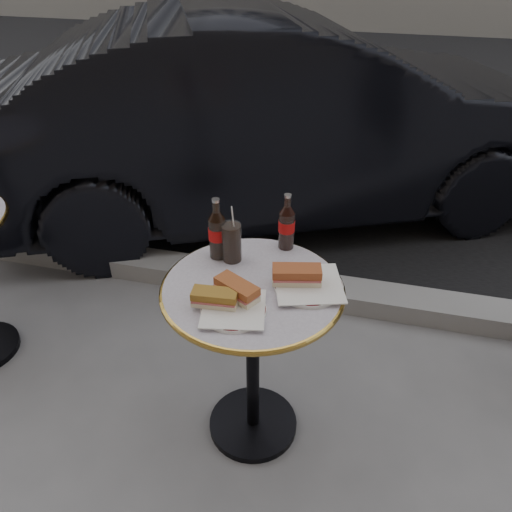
% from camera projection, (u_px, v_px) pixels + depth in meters
% --- Properties ---
extents(ground, '(80.00, 80.00, 0.00)m').
position_uv_depth(ground, '(253.00, 425.00, 2.08)').
color(ground, slate).
rests_on(ground, ground).
extents(asphalt_road, '(40.00, 8.00, 0.00)m').
position_uv_depth(asphalt_road, '(354.00, 92.00, 6.10)').
color(asphalt_road, black).
rests_on(asphalt_road, ground).
extents(curb, '(40.00, 0.20, 0.12)m').
position_uv_depth(curb, '(293.00, 288.00, 2.77)').
color(curb, gray).
rests_on(curb, ground).
extents(bistro_table, '(0.62, 0.62, 0.73)m').
position_uv_depth(bistro_table, '(253.00, 363.00, 1.87)').
color(bistro_table, '#BAB2C4').
rests_on(bistro_table, ground).
extents(plate_left, '(0.21, 0.21, 0.01)m').
position_uv_depth(plate_left, '(234.00, 310.00, 1.56)').
color(plate_left, white).
rests_on(plate_left, bistro_table).
extents(plate_right, '(0.26, 0.26, 0.01)m').
position_uv_depth(plate_right, '(308.00, 286.00, 1.66)').
color(plate_right, white).
rests_on(plate_right, bistro_table).
extents(sandwich_left_a, '(0.15, 0.08, 0.05)m').
position_uv_depth(sandwich_left_a, '(215.00, 299.00, 1.55)').
color(sandwich_left_a, olive).
rests_on(sandwich_left_a, plate_left).
extents(sandwich_left_b, '(0.17, 0.13, 0.05)m').
position_uv_depth(sandwich_left_b, '(237.00, 290.00, 1.59)').
color(sandwich_left_b, '#A25129').
rests_on(sandwich_left_b, plate_left).
extents(sandwich_right, '(0.17, 0.11, 0.06)m').
position_uv_depth(sandwich_right, '(297.00, 276.00, 1.65)').
color(sandwich_right, '#A04C28').
rests_on(sandwich_right, plate_right).
extents(cola_bottle_left, '(0.07, 0.07, 0.23)m').
position_uv_depth(cola_bottle_left, '(217.00, 228.00, 1.75)').
color(cola_bottle_left, black).
rests_on(cola_bottle_left, bistro_table).
extents(cola_bottle_right, '(0.07, 0.07, 0.22)m').
position_uv_depth(cola_bottle_right, '(287.00, 221.00, 1.81)').
color(cola_bottle_right, black).
rests_on(cola_bottle_right, bistro_table).
extents(cola_glass, '(0.09, 0.09, 0.15)m').
position_uv_depth(cola_glass, '(232.00, 242.00, 1.76)').
color(cola_glass, black).
rests_on(cola_glass, bistro_table).
extents(parked_car, '(2.94, 4.24, 1.32)m').
position_uv_depth(parked_car, '(283.00, 118.00, 3.30)').
color(parked_car, black).
rests_on(parked_car, ground).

